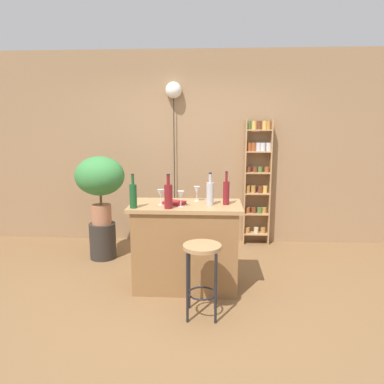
# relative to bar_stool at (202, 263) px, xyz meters

# --- Properties ---
(ground) EXTENTS (12.00, 12.00, 0.00)m
(ground) POSITION_rel_bar_stool_xyz_m (-0.19, 0.31, -0.51)
(ground) COLOR brown
(back_wall) EXTENTS (6.40, 0.10, 2.80)m
(back_wall) POSITION_rel_bar_stool_xyz_m (-0.19, 2.26, 0.89)
(back_wall) COLOR #997551
(back_wall) RESTS_ON ground
(kitchen_counter) EXTENTS (1.18, 0.61, 0.93)m
(kitchen_counter) POSITION_rel_bar_stool_xyz_m (-0.19, 0.61, -0.05)
(kitchen_counter) COLOR olive
(kitchen_counter) RESTS_ON ground
(bar_stool) EXTENTS (0.35, 0.35, 0.69)m
(bar_stool) POSITION_rel_bar_stool_xyz_m (0.00, 0.00, 0.00)
(bar_stool) COLOR black
(bar_stool) RESTS_ON ground
(spice_shelf) EXTENTS (0.38, 0.17, 1.83)m
(spice_shelf) POSITION_rel_bar_stool_xyz_m (0.74, 2.11, 0.47)
(spice_shelf) COLOR tan
(spice_shelf) RESTS_ON ground
(plant_stool) EXTENTS (0.34, 0.34, 0.47)m
(plant_stool) POSITION_rel_bar_stool_xyz_m (-1.36, 1.40, -0.28)
(plant_stool) COLOR #2D2823
(plant_stool) RESTS_ON ground
(potted_plant) EXTENTS (0.63, 0.57, 0.89)m
(potted_plant) POSITION_rel_bar_stool_xyz_m (-1.36, 1.40, 0.55)
(potted_plant) COLOR #A86B4C
(potted_plant) RESTS_ON plant_stool
(bottle_soda_blue) EXTENTS (0.08, 0.08, 0.34)m
(bottle_soda_blue) POSITION_rel_bar_stool_xyz_m (0.06, 0.58, 0.54)
(bottle_soda_blue) COLOR #B2B2B7
(bottle_soda_blue) RESTS_ON kitchen_counter
(bottle_wine_red) EXTENTS (0.07, 0.07, 0.35)m
(bottle_wine_red) POSITION_rel_bar_stool_xyz_m (-0.70, 0.40, 0.54)
(bottle_wine_red) COLOR #194C23
(bottle_wine_red) RESTS_ON kitchen_counter
(bottle_spirits_clear) EXTENTS (0.08, 0.08, 0.35)m
(bottle_spirits_clear) POSITION_rel_bar_stool_xyz_m (-0.35, 0.40, 0.54)
(bottle_spirits_clear) COLOR maroon
(bottle_spirits_clear) RESTS_ON kitchen_counter
(bottle_olive_oil) EXTENTS (0.07, 0.07, 0.35)m
(bottle_olive_oil) POSITION_rel_bar_stool_xyz_m (0.23, 0.61, 0.54)
(bottle_olive_oil) COLOR maroon
(bottle_olive_oil) RESTS_ON kitchen_counter
(wine_glass_left) EXTENTS (0.07, 0.07, 0.16)m
(wine_glass_left) POSITION_rel_bar_stool_xyz_m (-0.45, 0.55, 0.53)
(wine_glass_left) COLOR silver
(wine_glass_left) RESTS_ON kitchen_counter
(wine_glass_center) EXTENTS (0.07, 0.07, 0.16)m
(wine_glass_center) POSITION_rel_bar_stool_xyz_m (-0.08, 0.76, 0.53)
(wine_glass_center) COLOR silver
(wine_glass_center) RESTS_ON kitchen_counter
(wine_glass_right) EXTENTS (0.07, 0.07, 0.16)m
(wine_glass_right) POSITION_rel_bar_stool_xyz_m (-0.23, 0.48, 0.53)
(wine_glass_right) COLOR silver
(wine_glass_right) RESTS_ON kitchen_counter
(cookbook) EXTENTS (0.25, 0.22, 0.03)m
(cookbook) POSITION_rel_bar_stool_xyz_m (-0.31, 0.59, 0.43)
(cookbook) COLOR maroon
(cookbook) RESTS_ON kitchen_counter
(pendant_globe_light) EXTENTS (0.23, 0.23, 2.35)m
(pendant_globe_light) POSITION_rel_bar_stool_xyz_m (-0.47, 2.15, 1.69)
(pendant_globe_light) COLOR black
(pendant_globe_light) RESTS_ON ground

